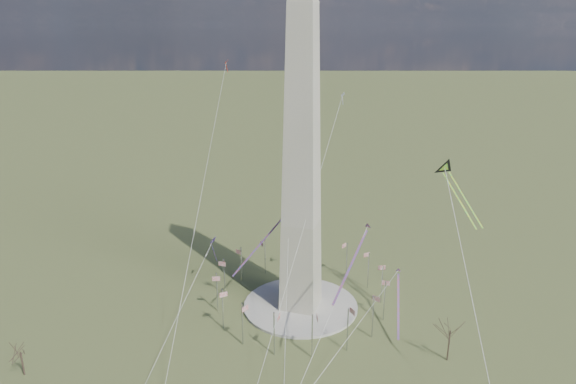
% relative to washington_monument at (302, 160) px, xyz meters
% --- Properties ---
extents(ground, '(2000.00, 2000.00, 0.00)m').
position_rel_washington_monument_xyz_m(ground, '(0.00, 0.00, -47.95)').
color(ground, '#545D2E').
rests_on(ground, ground).
extents(plaza, '(36.00, 36.00, 0.80)m').
position_rel_washington_monument_xyz_m(plaza, '(0.00, 0.00, -47.55)').
color(plaza, '#B3ACA4').
rests_on(plaza, ground).
extents(washington_monument, '(15.56, 15.56, 100.00)m').
position_rel_washington_monument_xyz_m(washington_monument, '(0.00, 0.00, 0.00)').
color(washington_monument, beige).
rests_on(washington_monument, plaza).
extents(flagpole_ring, '(54.40, 54.40, 13.00)m').
position_rel_washington_monument_xyz_m(flagpole_ring, '(-0.00, -0.00, -40.68)').
color(flagpole_ring, silver).
rests_on(flagpole_ring, ground).
extents(tree_near, '(7.71, 7.71, 13.50)m').
position_rel_washington_monument_xyz_m(tree_near, '(44.76, -14.60, -38.33)').
color(tree_near, '#403327').
rests_on(tree_near, ground).
extents(tree_far, '(5.72, 5.72, 10.01)m').
position_rel_washington_monument_xyz_m(tree_far, '(-58.29, -52.81, -40.83)').
color(tree_far, '#403327').
rests_on(tree_far, ground).
extents(kite_delta_black, '(14.29, 16.78, 14.85)m').
position_rel_washington_monument_xyz_m(kite_delta_black, '(40.19, 3.15, -0.97)').
color(kite_delta_black, black).
rests_on(kite_delta_black, ground).
extents(kite_diamond_purple, '(2.01, 3.06, 9.33)m').
position_rel_washington_monument_xyz_m(kite_diamond_purple, '(-30.72, 2.76, -31.19)').
color(kite_diamond_purple, '#421D83').
rests_on(kite_diamond_purple, ground).
extents(kite_streamer_left, '(5.96, 20.17, 14.05)m').
position_rel_washington_monument_xyz_m(kite_streamer_left, '(20.20, -21.35, -17.21)').
color(kite_streamer_left, red).
rests_on(kite_streamer_left, ground).
extents(kite_streamer_mid, '(12.48, 21.62, 16.35)m').
position_rel_washington_monument_xyz_m(kite_streamer_mid, '(-9.39, -0.88, -22.83)').
color(kite_streamer_mid, red).
rests_on(kite_streamer_mid, ground).
extents(kite_streamer_right, '(3.79, 18.92, 13.02)m').
position_rel_washington_monument_xyz_m(kite_streamer_right, '(30.02, -1.23, -38.09)').
color(kite_streamer_right, red).
rests_on(kite_streamer_right, ground).
extents(kite_small_red, '(1.40, 1.77, 4.61)m').
position_rel_washington_monument_xyz_m(kite_small_red, '(-40.03, 39.74, 23.66)').
color(kite_small_red, '#F7351D').
rests_on(kite_small_red, ground).
extents(kite_small_white, '(1.56, 1.45, 4.34)m').
position_rel_washington_monument_xyz_m(kite_small_white, '(3.62, 39.39, 13.53)').
color(kite_small_white, silver).
rests_on(kite_small_white, ground).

